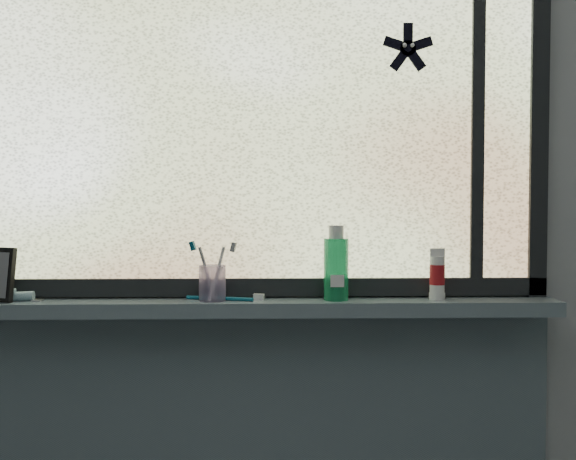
# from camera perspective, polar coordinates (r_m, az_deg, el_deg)

# --- Properties ---
(wall_back) EXTENTS (3.00, 0.01, 2.50)m
(wall_back) POSITION_cam_1_polar(r_m,az_deg,el_deg) (1.84, -2.03, 1.24)
(wall_back) COLOR #9EA3A8
(wall_back) RESTS_ON ground
(windowsill) EXTENTS (1.62, 0.14, 0.04)m
(windowsill) POSITION_cam_1_polar(r_m,az_deg,el_deg) (1.78, -2.05, -6.86)
(windowsill) COLOR slate
(windowsill) RESTS_ON wall_back
(window_pane) EXTENTS (1.50, 0.01, 1.00)m
(window_pane) POSITION_cam_1_polar(r_m,az_deg,el_deg) (1.83, -2.05, 10.03)
(window_pane) COLOR silver
(window_pane) RESTS_ON wall_back
(frame_bottom) EXTENTS (1.60, 0.03, 0.05)m
(frame_bottom) POSITION_cam_1_polar(r_m,az_deg,el_deg) (1.82, -2.03, -5.07)
(frame_bottom) COLOR black
(frame_bottom) RESTS_ON windowsill
(frame_right) EXTENTS (0.05, 0.03, 1.10)m
(frame_right) POSITION_cam_1_polar(r_m,az_deg,el_deg) (1.98, 21.36, 9.29)
(frame_right) COLOR black
(frame_right) RESTS_ON wall_back
(frame_mullion) EXTENTS (0.03, 0.03, 1.00)m
(frame_mullion) POSITION_cam_1_polar(r_m,az_deg,el_deg) (1.92, 16.46, 9.58)
(frame_mullion) COLOR black
(frame_mullion) RESTS_ON wall_back
(starfish_sticker) EXTENTS (0.15, 0.02, 0.15)m
(starfish_sticker) POSITION_cam_1_polar(r_m,az_deg,el_deg) (1.89, 10.61, 15.59)
(starfish_sticker) COLOR black
(starfish_sticker) RESTS_ON window_pane
(toothpaste_tube) EXTENTS (0.20, 0.08, 0.03)m
(toothpaste_tube) POSITION_cam_1_polar(r_m,az_deg,el_deg) (1.91, -23.38, -5.33)
(toothpaste_tube) COLOR silver
(toothpaste_tube) RESTS_ON windowsill
(toothbrush_cup) EXTENTS (0.09, 0.09, 0.10)m
(toothbrush_cup) POSITION_cam_1_polar(r_m,az_deg,el_deg) (1.77, -6.74, -4.70)
(toothbrush_cup) COLOR #B49ED1
(toothbrush_cup) RESTS_ON windowsill
(toothbrush_lying) EXTENTS (0.24, 0.08, 0.02)m
(toothbrush_lying) POSITION_cam_1_polar(r_m,az_deg,el_deg) (1.78, -6.10, -5.98)
(toothbrush_lying) COLOR #0C556F
(toothbrush_lying) RESTS_ON windowsill
(mouthwash_bottle) EXTENTS (0.08, 0.08, 0.17)m
(mouthwash_bottle) POSITION_cam_1_polar(r_m,az_deg,el_deg) (1.77, 4.30, -2.92)
(mouthwash_bottle) COLOR #21AD68
(mouthwash_bottle) RESTS_ON windowsill
(cream_tube) EXTENTS (0.05, 0.05, 0.10)m
(cream_tube) POSITION_cam_1_polar(r_m,az_deg,el_deg) (1.82, 13.12, -3.68)
(cream_tube) COLOR silver
(cream_tube) RESTS_ON windowsill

